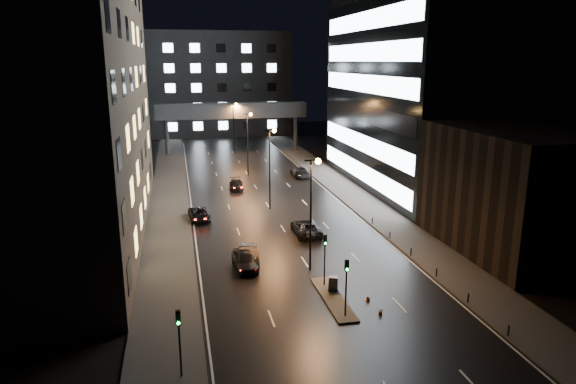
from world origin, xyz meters
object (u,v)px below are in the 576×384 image
Objects in this scene: car_away_a at (245,260)px; car_away_b at (249,255)px; car_toward_b at (300,172)px; car_away_c at (199,214)px; utility_cabinet at (333,284)px; car_toward_a at (306,228)px; car_away_d at (236,184)px.

car_away_a is 0.98× the size of car_away_b.
car_away_b is 0.89× the size of car_toward_b.
car_toward_b is at bearing 65.03° from car_away_a.
car_away_a reaches higher than car_toward_b.
utility_cabinet is (9.65, -21.91, 0.05)m from car_away_c.
car_away_a reaches higher than car_toward_a.
car_toward_a is at bearing 47.53° from car_away_b.
car_away_b reaches higher than car_away_d.
car_away_a is at bearing 154.37° from utility_cabinet.
car_away_d is (2.18, 28.45, -0.12)m from car_away_b.
car_toward_b is 42.49m from utility_cabinet.
car_toward_a is 4.83× the size of utility_cabinet.
car_toward_a reaches higher than car_away_c.
car_away_d is at bearing 61.29° from car_away_c.
car_away_c is (-3.82, 14.40, -0.12)m from car_away_b.
car_toward_b is (5.96, 27.63, 0.01)m from car_toward_a.
car_away_d is (6.00, 14.05, 0.00)m from car_away_c.
car_away_c is at bearing 48.28° from car_toward_b.
car_away_c is 13.41m from car_toward_a.
car_toward_a is 28.27m from car_toward_b.
car_away_d is 4.06× the size of utility_cabinet.
car_away_d is at bearing 115.05° from utility_cabinet.
car_away_b is 4.18× the size of utility_cabinet.
utility_cabinet is at bearing -80.69° from car_away_d.
car_away_a is at bearing 46.02° from car_toward_a.
utility_cabinet is (-1.35, -14.22, -0.05)m from car_toward_a.
car_away_d is 0.87× the size of car_toward_b.
car_away_a is 29.75m from car_away_d.
car_toward_b reaches higher than car_away_d.
car_away_a is at bearing -91.69° from car_away_d.
car_away_c is 0.90× the size of car_toward_b.
car_away_a is at bearing -83.65° from car_away_c.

